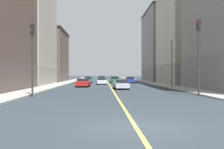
{
  "coord_description": "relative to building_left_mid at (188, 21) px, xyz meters",
  "views": [
    {
      "loc": [
        -1.25,
        -9.61,
        2.01
      ],
      "look_at": [
        1.0,
        47.99,
        1.78
      ],
      "focal_mm": 40.45,
      "sensor_mm": 36.0,
      "label": 1
    }
  ],
  "objects": [
    {
      "name": "lane_center_stripe",
      "position": [
        -15.0,
        11.29,
        -12.01
      ],
      "size": [
        0.16,
        154.0,
        0.01
      ],
      "primitive_type": "cube",
      "color": "#E5D14C",
      "rests_on": "ground"
    },
    {
      "name": "building_left_far",
      "position": [
        0.0,
        18.62,
        -2.7
      ],
      "size": [
        9.4,
        17.75,
        18.61
      ],
      "color": "slate",
      "rests_on": "ground"
    },
    {
      "name": "traffic_light_right_near",
      "position": [
        -22.26,
        -25.46,
        -7.99
      ],
      "size": [
        0.4,
        0.32,
        6.26
      ],
      "color": "#2D2D2D",
      "rests_on": "ground"
    },
    {
      "name": "car_green",
      "position": [
        -13.54,
        7.48,
        -11.34
      ],
      "size": [
        1.89,
        4.36,
        1.38
      ],
      "color": "#1E6B38",
      "rests_on": "ground"
    },
    {
      "name": "car_black",
      "position": [
        -16.47,
        22.66,
        -11.37
      ],
      "size": [
        1.8,
        4.46,
        1.34
      ],
      "color": "black",
      "rests_on": "ground"
    },
    {
      "name": "street_lamp_left_near",
      "position": [
        -6.76,
        -13.34,
        -7.76
      ],
      "size": [
        0.36,
        0.36,
        6.74
      ],
      "color": "#4C4C51",
      "rests_on": "ground"
    },
    {
      "name": "sidewalk_right",
      "position": [
        -24.04,
        11.29,
        -11.94
      ],
      "size": [
        2.81,
        168.0,
        0.15
      ],
      "primitive_type": "cube",
      "color": "#9E9B93",
      "rests_on": "ground"
    },
    {
      "name": "building_left_mid",
      "position": [
        0.0,
        0.0,
        0.0
      ],
      "size": [
        9.4,
        14.81,
        24.02
      ],
      "color": "#9D9688",
      "rests_on": "ground"
    },
    {
      "name": "building_right_distant",
      "position": [
        -30.0,
        15.3,
        -5.77
      ],
      "size": [
        9.4,
        15.07,
        12.49
      ],
      "color": "brown",
      "rests_on": "ground"
    },
    {
      "name": "car_teal",
      "position": [
        -19.33,
        8.03,
        -11.36
      ],
      "size": [
        1.94,
        4.01,
        1.36
      ],
      "color": "#196670",
      "rests_on": "ground"
    },
    {
      "name": "car_silver",
      "position": [
        -13.82,
        -14.75,
        -11.41
      ],
      "size": [
        1.88,
        4.48,
        1.24
      ],
      "color": "silver",
      "rests_on": "ground"
    },
    {
      "name": "traffic_light_left_near",
      "position": [
        -7.77,
        -25.46,
        -7.71
      ],
      "size": [
        0.4,
        0.32,
        6.75
      ],
      "color": "#2D2D2D",
      "rests_on": "ground"
    },
    {
      "name": "car_red",
      "position": [
        -19.1,
        -9.28,
        -11.39
      ],
      "size": [
        2.08,
        4.45,
        1.28
      ],
      "color": "red",
      "rests_on": "ground"
    },
    {
      "name": "ground_plane",
      "position": [
        -15.0,
        -37.71,
        -12.02
      ],
      "size": [
        400.0,
        400.0,
        0.0
      ],
      "primitive_type": "plane",
      "color": "#29323A",
      "rests_on": "ground"
    },
    {
      "name": "car_blue",
      "position": [
        -10.42,
        5.66,
        -11.38
      ],
      "size": [
        1.95,
        4.38,
        1.3
      ],
      "color": "#23389E",
      "rests_on": "ground"
    },
    {
      "name": "building_right_midblock",
      "position": [
        -30.0,
        -3.01,
        -0.97
      ],
      "size": [
        9.4,
        14.65,
        22.07
      ],
      "color": "#9D9688",
      "rests_on": "ground"
    },
    {
      "name": "car_white",
      "position": [
        -16.39,
        -0.53,
        -11.39
      ],
      "size": [
        1.95,
        4.5,
        1.29
      ],
      "color": "white",
      "rests_on": "ground"
    },
    {
      "name": "sidewalk_left",
      "position": [
        -5.95,
        11.29,
        -11.94
      ],
      "size": [
        2.81,
        168.0,
        0.15
      ],
      "primitive_type": "cube",
      "color": "#9E9B93",
      "rests_on": "ground"
    }
  ]
}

